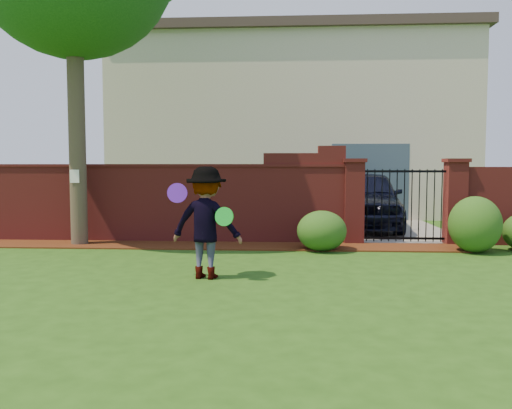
# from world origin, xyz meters

# --- Properties ---
(ground) EXTENTS (80.00, 80.00, 0.01)m
(ground) POSITION_xyz_m (0.00, 0.00, -0.01)
(ground) COLOR #214812
(ground) RESTS_ON ground
(mulch_bed) EXTENTS (11.10, 1.08, 0.03)m
(mulch_bed) POSITION_xyz_m (-0.95, 3.34, 0.01)
(mulch_bed) COLOR #3B1A0A
(mulch_bed) RESTS_ON ground
(brick_wall) EXTENTS (8.70, 0.31, 2.16)m
(brick_wall) POSITION_xyz_m (-2.01, 4.00, 0.93)
(brick_wall) COLOR maroon
(brick_wall) RESTS_ON ground
(pillar_left) EXTENTS (0.50, 0.50, 1.88)m
(pillar_left) POSITION_xyz_m (2.40, 4.00, 0.96)
(pillar_left) COLOR maroon
(pillar_left) RESTS_ON ground
(pillar_right) EXTENTS (0.50, 0.50, 1.88)m
(pillar_right) POSITION_xyz_m (4.60, 4.00, 0.96)
(pillar_right) COLOR maroon
(pillar_right) RESTS_ON ground
(iron_gate) EXTENTS (1.78, 0.03, 1.60)m
(iron_gate) POSITION_xyz_m (3.50, 4.00, 0.85)
(iron_gate) COLOR black
(iron_gate) RESTS_ON ground
(driveway) EXTENTS (3.20, 8.00, 0.01)m
(driveway) POSITION_xyz_m (3.50, 8.00, 0.01)
(driveway) COLOR slate
(driveway) RESTS_ON ground
(house) EXTENTS (12.40, 6.40, 6.30)m
(house) POSITION_xyz_m (1.00, 12.00, 3.16)
(house) COLOR beige
(house) RESTS_ON ground
(car) EXTENTS (2.38, 4.89, 1.61)m
(car) POSITION_xyz_m (3.03, 6.68, 0.80)
(car) COLOR black
(car) RESTS_ON ground
(paper_notice) EXTENTS (0.20, 0.01, 0.28)m
(paper_notice) POSITION_xyz_m (-3.60, 3.21, 1.50)
(paper_notice) COLOR white
(paper_notice) RESTS_ON tree
(shrub_left) EXTENTS (1.00, 1.00, 0.82)m
(shrub_left) POSITION_xyz_m (1.63, 2.88, 0.41)
(shrub_left) COLOR #1A4B16
(shrub_left) RESTS_ON ground
(shrub_middle) EXTENTS (1.02, 1.02, 1.12)m
(shrub_middle) POSITION_xyz_m (4.66, 2.88, 0.56)
(shrub_middle) COLOR #1A4B16
(shrub_middle) RESTS_ON ground
(man) EXTENTS (1.21, 0.83, 1.72)m
(man) POSITION_xyz_m (-0.31, 0.15, 0.86)
(man) COLOR gray
(man) RESTS_ON ground
(frisbee_purple) EXTENTS (0.31, 0.14, 0.30)m
(frisbee_purple) POSITION_xyz_m (-0.71, 0.04, 1.32)
(frisbee_purple) COLOR #651FC7
(frisbee_purple) RESTS_ON man
(frisbee_green) EXTENTS (0.29, 0.13, 0.28)m
(frisbee_green) POSITION_xyz_m (0.01, -0.08, 0.98)
(frisbee_green) COLOR green
(frisbee_green) RESTS_ON man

